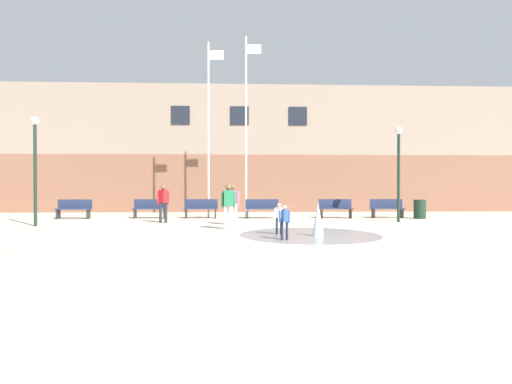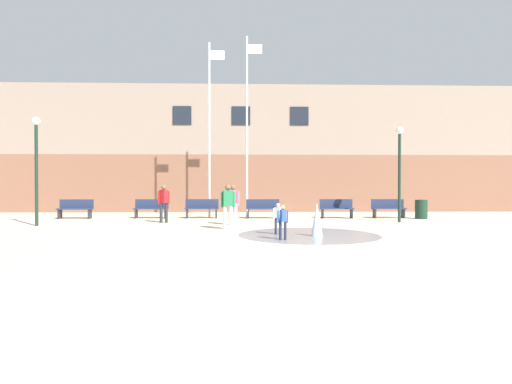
# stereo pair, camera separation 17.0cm
# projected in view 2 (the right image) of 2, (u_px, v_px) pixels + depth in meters

# --- Properties ---
(ground_plane) EXTENTS (100.00, 100.00, 0.00)m
(ground_plane) POSITION_uv_depth(u_px,v_px,m) (236.00, 254.00, 8.91)
(ground_plane) COLOR #BCB299
(library_building) EXTENTS (36.00, 6.05, 7.67)m
(library_building) POSITION_uv_depth(u_px,v_px,m) (241.00, 153.00, 26.84)
(library_building) COLOR brown
(library_building) RESTS_ON ground
(splash_fountain) EXTENTS (4.38, 4.38, 1.02)m
(splash_fountain) POSITION_uv_depth(u_px,v_px,m) (312.00, 228.00, 12.26)
(splash_fountain) COLOR gray
(splash_fountain) RESTS_ON ground
(park_bench_far_left) EXTENTS (1.60, 0.44, 0.91)m
(park_bench_far_left) POSITION_uv_depth(u_px,v_px,m) (75.00, 209.00, 18.90)
(park_bench_far_left) COLOR #28282D
(park_bench_far_left) RESTS_ON ground
(park_bench_left_of_flagpoles) EXTENTS (1.60, 0.44, 0.91)m
(park_bench_left_of_flagpoles) POSITION_uv_depth(u_px,v_px,m) (151.00, 208.00, 19.17)
(park_bench_left_of_flagpoles) COLOR #28282D
(park_bench_left_of_flagpoles) RESTS_ON ground
(park_bench_center) EXTENTS (1.60, 0.44, 0.91)m
(park_bench_center) POSITION_uv_depth(u_px,v_px,m) (202.00, 208.00, 19.23)
(park_bench_center) COLOR #28282D
(park_bench_center) RESTS_ON ground
(park_bench_under_right_flagpole) EXTENTS (1.60, 0.44, 0.91)m
(park_bench_under_right_flagpole) POSITION_uv_depth(u_px,v_px,m) (263.00, 208.00, 19.12)
(park_bench_under_right_flagpole) COLOR #28282D
(park_bench_under_right_flagpole) RESTS_ON ground
(park_bench_near_trashcan) EXTENTS (1.60, 0.44, 0.91)m
(park_bench_near_trashcan) POSITION_uv_depth(u_px,v_px,m) (337.00, 208.00, 19.22)
(park_bench_near_trashcan) COLOR #28282D
(park_bench_near_trashcan) RESTS_ON ground
(park_bench_far_right) EXTENTS (1.60, 0.44, 0.91)m
(park_bench_far_right) POSITION_uv_depth(u_px,v_px,m) (388.00, 208.00, 19.30)
(park_bench_far_right) COLOR #28282D
(park_bench_far_right) RESTS_ON ground
(adult_in_red) EXTENTS (0.50, 0.37, 1.59)m
(adult_in_red) POSITION_uv_depth(u_px,v_px,m) (233.00, 201.00, 15.67)
(adult_in_red) COLOR silver
(adult_in_red) RESTS_ON ground
(adult_watching) EXTENTS (0.50, 0.38, 1.59)m
(adult_watching) POSITION_uv_depth(u_px,v_px,m) (164.00, 200.00, 16.72)
(adult_watching) COLOR #28282D
(adult_watching) RESTS_ON ground
(child_with_pink_shirt) EXTENTS (0.31, 0.24, 0.99)m
(child_with_pink_shirt) POSITION_uv_depth(u_px,v_px,m) (283.00, 219.00, 11.23)
(child_with_pink_shirt) COLOR #1E233D
(child_with_pink_shirt) RESTS_ON ground
(teen_by_trashcan) EXTENTS (0.50, 0.26, 1.59)m
(teen_by_trashcan) POSITION_uv_depth(u_px,v_px,m) (228.00, 203.00, 14.05)
(teen_by_trashcan) COLOR silver
(teen_by_trashcan) RESTS_ON ground
(child_in_fountain) EXTENTS (0.31, 0.24, 0.99)m
(child_in_fountain) POSITION_uv_depth(u_px,v_px,m) (278.00, 216.00, 12.55)
(child_in_fountain) COLOR #1E233D
(child_in_fountain) RESTS_ON ground
(flagpole_left) EXTENTS (0.80, 0.10, 8.62)m
(flagpole_left) POSITION_uv_depth(u_px,v_px,m) (210.00, 125.00, 19.65)
(flagpole_left) COLOR silver
(flagpole_left) RESTS_ON ground
(flagpole_right) EXTENTS (0.80, 0.10, 8.94)m
(flagpole_right) POSITION_uv_depth(u_px,v_px,m) (247.00, 122.00, 19.70)
(flagpole_right) COLOR silver
(flagpole_right) RESTS_ON ground
(lamp_post_left_lane) EXTENTS (0.32, 0.32, 4.18)m
(lamp_post_left_lane) POSITION_uv_depth(u_px,v_px,m) (36.00, 156.00, 15.33)
(lamp_post_left_lane) COLOR #192D23
(lamp_post_left_lane) RESTS_ON ground
(lamp_post_right_lane) EXTENTS (0.32, 0.32, 4.06)m
(lamp_post_right_lane) POSITION_uv_depth(u_px,v_px,m) (400.00, 160.00, 16.95)
(lamp_post_right_lane) COLOR #192D23
(lamp_post_right_lane) RESTS_ON ground
(trash_can) EXTENTS (0.56, 0.56, 0.90)m
(trash_can) POSITION_uv_depth(u_px,v_px,m) (421.00, 209.00, 18.80)
(trash_can) COLOR #193323
(trash_can) RESTS_ON ground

